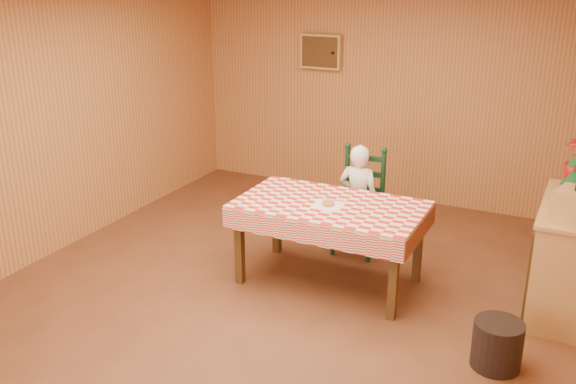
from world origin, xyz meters
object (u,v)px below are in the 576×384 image
Objects in this scene: shelf_unit at (568,257)px; storage_bin at (497,345)px; seated_child at (358,200)px; dining_table at (330,212)px; ladder_chair at (360,203)px.

shelf_unit is 3.46× the size of storage_bin.
seated_child is 1.98m from shelf_unit.
dining_table is 1.47× the size of seated_child.
storage_bin is (1.60, -1.46, -0.32)m from ladder_chair.
storage_bin is (1.60, -0.67, -0.51)m from dining_table.
seated_child is (-0.00, -0.06, 0.06)m from ladder_chair.
shelf_unit reaches higher than storage_bin.
seated_child is at bearing 138.74° from storage_bin.
ladder_chair is at bearing 137.61° from storage_bin.
storage_bin is (1.60, -1.40, -0.38)m from seated_child.
dining_table is 2.03m from shelf_unit.
dining_table is at bearing -166.78° from shelf_unit.
seated_child reaches higher than storage_bin.
ladder_chair is 0.96× the size of seated_child.
dining_table is 0.74m from seated_child.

